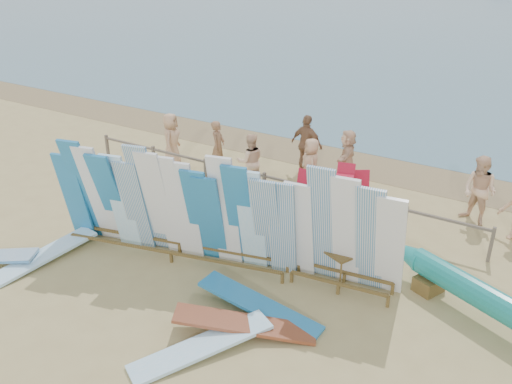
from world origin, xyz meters
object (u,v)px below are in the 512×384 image
Objects in this scene: beach_chair_right at (359,195)px; beachgoer_2 at (250,161)px; flat_board_c at (245,333)px; beachgoer_4 at (307,144)px; flat_board_b at (202,352)px; beachgoer_6 at (311,165)px; beach_chair_left at (302,191)px; beachgoer_5 at (347,155)px; side_surfboard_rack at (345,236)px; flat_board_d at (259,313)px; beachgoer_0 at (172,140)px; main_surfboard_rack at (172,209)px; stroller at (343,191)px; outrigger_canoe at (503,310)px; vendor_table at (337,262)px; flat_board_a at (43,262)px; beachgoer_8 at (479,191)px; beachgoer_1 at (218,146)px.

beach_chair_right is 0.55× the size of beachgoer_2.
beachgoer_4 is (-2.41, 7.51, 0.94)m from flat_board_c.
flat_board_b is 1.68× the size of beachgoer_6.
beachgoer_6 is at bearing 99.18° from beach_chair_left.
flat_board_b is 7.16m from beachgoer_2.
flat_board_c is at bearing 95.25° from flat_board_b.
side_surfboard_rack is at bearing 5.66° from beachgoer_5.
flat_board_d is 8.12m from beachgoer_0.
beachgoer_2 is at bearing 71.39° from beachgoer_4.
beach_chair_right is at bearing 117.92° from flat_board_b.
flat_board_b is (-1.40, -3.12, -1.29)m from side_surfboard_rack.
stroller is at bearing 49.57° from main_surfboard_rack.
beachgoer_4 reaches higher than beachgoer_6.
beachgoer_5 is (0.55, 1.89, 0.57)m from beach_chair_left.
outrigger_canoe reaches higher than beach_chair_left.
beachgoer_4 is (-3.16, 4.91, 0.55)m from vendor_table.
beach_chair_left is (-1.56, 5.06, 0.24)m from flat_board_d.
outrigger_canoe is 5.73m from beach_chair_right.
beach_chair_right reaches higher than flat_board_a.
main_surfboard_rack is 3.56m from flat_board_b.
outrigger_canoe is 2.13× the size of flat_board_d.
beachgoer_6 is at bearing -11.19° from flat_board_c.
beachgoer_5 is at bearing 105.02° from side_surfboard_rack.
beachgoer_0 is at bearing -86.12° from beachgoer_5.
side_surfboard_rack is at bearing -50.09° from flat_board_c.
main_surfboard_rack is at bearing -103.49° from beach_chair_left.
stroller is 0.64× the size of beachgoer_8.
side_surfboard_rack is 4.95m from beachgoer_6.
flat_board_b is (-0.32, -1.51, 0.00)m from flat_board_d.
beachgoer_1 is at bearing -177.80° from outrigger_canoe.
beachgoer_8 is at bearing 59.60° from beachgoer_6.
flat_board_d is 5.27m from stroller.
beach_chair_left is 2.05m from beachgoer_5.
beachgoer_0 reaches higher than beachgoer_5.
side_surfboard_rack is 3.22m from outrigger_canoe.
beachgoer_2 is (-7.45, 3.19, 0.29)m from outrigger_canoe.
stroller is (-1.48, 3.61, -0.82)m from side_surfboard_rack.
flat_board_b is (-1.14, -3.45, -0.39)m from vendor_table.
beachgoer_0 is at bearing -172.63° from outrigger_canoe.
flat_board_a is at bearing 167.61° from beachgoer_0.
side_surfboard_rack is 1.06× the size of flat_board_a.
outrigger_canoe is 4.57m from beachgoer_8.
beachgoer_5 is (-2.09, 5.34, -0.48)m from side_surfboard_rack.
side_surfboard_rack is at bearing -30.94° from flat_board_d.
stroller reaches higher than flat_board_b.
beach_chair_right is at bearing 163.15° from outrigger_canoe.
flat_board_c is (-0.75, -2.60, -0.39)m from vendor_table.
beachgoer_4 is 1.33m from beachgoer_5.
beachgoer_0 reaches higher than flat_board_b.
beachgoer_2 is at bearing -113.95° from beachgoer_0.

